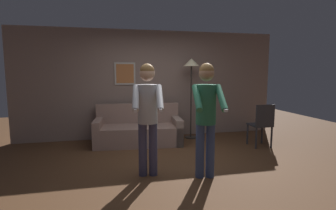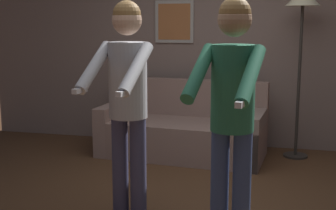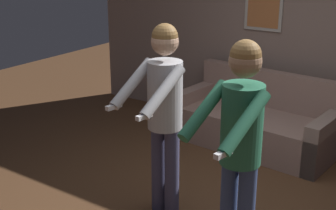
# 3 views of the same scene
# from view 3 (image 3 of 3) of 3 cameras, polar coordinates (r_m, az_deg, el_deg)

# --- Properties ---
(back_wall_assembly) EXTENTS (6.40, 0.09, 2.60)m
(back_wall_assembly) POSITION_cam_3_polar(r_m,az_deg,el_deg) (5.91, 17.23, 8.16)
(back_wall_assembly) COLOR gray
(back_wall_assembly) RESTS_ON ground_plane
(couch) EXTENTS (1.97, 1.01, 0.87)m
(couch) POSITION_cam_3_polar(r_m,az_deg,el_deg) (5.75, 10.67, -2.23)
(couch) COLOR gray
(couch) RESTS_ON ground_plane
(person_standing_left) EXTENTS (0.49, 0.67, 1.73)m
(person_standing_left) POSITION_cam_3_polar(r_m,az_deg,el_deg) (3.96, -0.54, 0.12)
(person_standing_left) COLOR #434365
(person_standing_left) RESTS_ON ground_plane
(person_standing_right) EXTENTS (0.51, 0.68, 1.74)m
(person_standing_right) POSITION_cam_3_polar(r_m,az_deg,el_deg) (3.35, 8.76, -3.65)
(person_standing_right) COLOR #364876
(person_standing_right) RESTS_ON ground_plane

